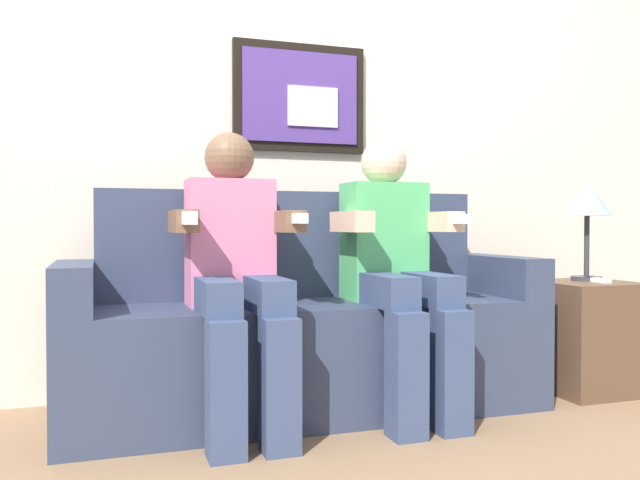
% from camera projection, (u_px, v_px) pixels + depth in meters
% --- Properties ---
extents(ground_plane, '(5.61, 5.61, 0.00)m').
position_uv_depth(ground_plane, '(333.00, 435.00, 2.37)').
color(ground_plane, '#8C6B4C').
extents(back_wall_assembly, '(4.31, 0.10, 2.60)m').
position_uv_depth(back_wall_assembly, '(279.00, 109.00, 3.07)').
color(back_wall_assembly, beige).
rests_on(back_wall_assembly, ground_plane).
extents(couch, '(1.91, 0.58, 0.90)m').
position_uv_depth(couch, '(306.00, 334.00, 2.67)').
color(couch, '#333D56').
rests_on(couch, ground_plane).
extents(person_on_left, '(0.46, 0.56, 1.11)m').
position_uv_depth(person_on_left, '(236.00, 266.00, 2.40)').
color(person_on_left, pink).
rests_on(person_on_left, ground_plane).
extents(person_on_right, '(0.46, 0.56, 1.11)m').
position_uv_depth(person_on_right, '(396.00, 263.00, 2.61)').
color(person_on_right, '#4CB266').
rests_on(person_on_right, ground_plane).
extents(side_table_right, '(0.40, 0.40, 0.50)m').
position_uv_depth(side_table_right, '(587.00, 336.00, 2.99)').
color(side_table_right, brown).
rests_on(side_table_right, ground_plane).
extents(table_lamp, '(0.22, 0.22, 0.46)m').
position_uv_depth(table_lamp, '(587.00, 203.00, 3.03)').
color(table_lamp, '#333338').
rests_on(table_lamp, side_table_right).
extents(spare_remote_on_table, '(0.04, 0.13, 0.02)m').
position_uv_depth(spare_remote_on_table, '(598.00, 280.00, 2.95)').
color(spare_remote_on_table, white).
rests_on(spare_remote_on_table, side_table_right).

